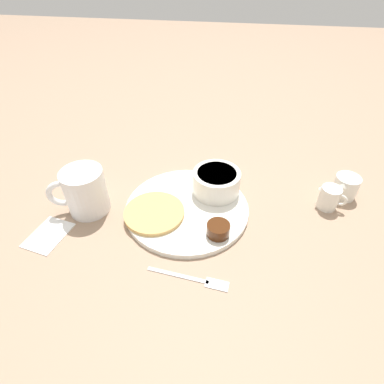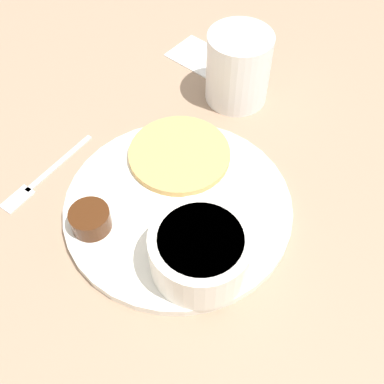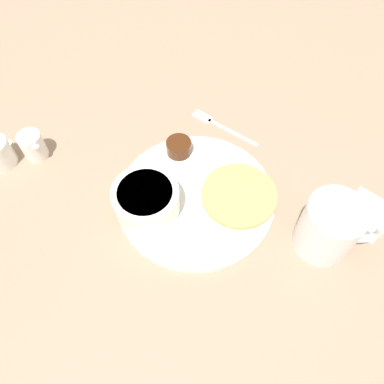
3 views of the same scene
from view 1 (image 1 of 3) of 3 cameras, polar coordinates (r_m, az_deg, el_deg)
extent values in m
plane|color=#9E7F66|center=(0.68, -0.95, -3.46)|extent=(4.00, 4.00, 0.00)
cylinder|color=white|center=(0.68, -0.96, -3.09)|extent=(0.28, 0.28, 0.01)
cylinder|color=tan|center=(0.66, -7.21, -3.94)|extent=(0.13, 0.13, 0.01)
cylinder|color=white|center=(0.70, 4.65, 1.89)|extent=(0.11, 0.11, 0.05)
cylinder|color=white|center=(0.68, 4.75, 3.43)|extent=(0.09, 0.09, 0.01)
cylinder|color=#47230F|center=(0.61, 5.01, -7.12)|extent=(0.05, 0.05, 0.03)
cylinder|color=white|center=(0.70, 6.40, 0.87)|extent=(0.05, 0.05, 0.03)
sphere|color=white|center=(0.69, 6.52, 2.15)|extent=(0.03, 0.03, 0.03)
cylinder|color=white|center=(0.69, -19.57, 0.15)|extent=(0.09, 0.09, 0.10)
torus|color=white|center=(0.70, -23.44, -0.27)|extent=(0.04, 0.07, 0.07)
cylinder|color=white|center=(0.74, 24.62, -1.00)|extent=(0.04, 0.04, 0.05)
torus|color=white|center=(0.74, 26.40, -1.38)|extent=(0.02, 0.03, 0.03)
cone|color=white|center=(0.72, 23.64, 0.83)|extent=(0.02, 0.02, 0.01)
cylinder|color=white|center=(0.79, 27.18, 0.90)|extent=(0.06, 0.06, 0.06)
torus|color=white|center=(0.81, 27.99, 2.01)|extent=(0.03, 0.02, 0.03)
cone|color=white|center=(0.75, 27.02, 1.39)|extent=(0.02, 0.02, 0.01)
cube|color=silver|center=(0.57, -2.73, -15.51)|extent=(0.02, 0.12, 0.00)
cube|color=silver|center=(0.56, 4.79, -17.12)|extent=(0.02, 0.04, 0.00)
cube|color=white|center=(0.69, -25.69, -7.34)|extent=(0.10, 0.08, 0.00)
camera|label=2|loc=(0.69, 32.49, 36.72)|focal=45.00mm
camera|label=3|loc=(0.83, -12.70, 46.30)|focal=35.00mm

